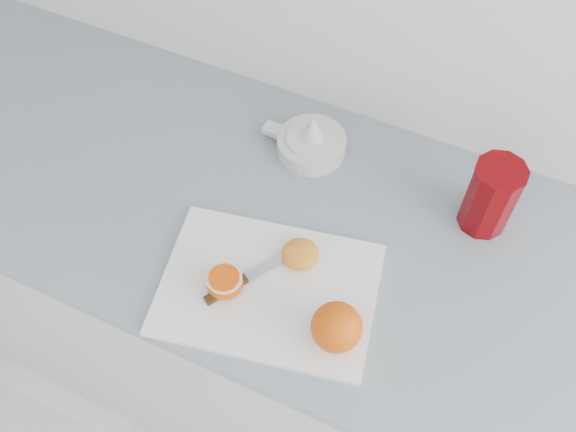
{
  "coord_description": "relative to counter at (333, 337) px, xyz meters",
  "views": [
    {
      "loc": [
        0.2,
        1.08,
        1.88
      ],
      "look_at": [
        -0.06,
        1.66,
        0.96
      ],
      "focal_mm": 40.0,
      "sensor_mm": 36.0,
      "label": 1
    }
  ],
  "objects": [
    {
      "name": "counter",
      "position": [
        0.0,
        0.0,
        0.0
      ],
      "size": [
        2.49,
        0.64,
        0.89
      ],
      "color": "silver",
      "rests_on": "ground"
    },
    {
      "name": "cutting_board",
      "position": [
        -0.08,
        -0.16,
        0.45
      ],
      "size": [
        0.41,
        0.33,
        0.01
      ],
      "primitive_type": "cube",
      "rotation": [
        0.0,
        0.0,
        0.2
      ],
      "color": "white",
      "rests_on": "counter"
    },
    {
      "name": "whole_orange",
      "position": [
        0.06,
        -0.2,
        0.5
      ],
      "size": [
        0.08,
        0.08,
        0.08
      ],
      "color": "orange",
      "rests_on": "cutting_board"
    },
    {
      "name": "half_orange",
      "position": [
        -0.15,
        -0.19,
        0.48
      ],
      "size": [
        0.06,
        0.06,
        0.04
      ],
      "color": "orange",
      "rests_on": "cutting_board"
    },
    {
      "name": "squeezed_shell",
      "position": [
        -0.06,
        -0.08,
        0.47
      ],
      "size": [
        0.07,
        0.07,
        0.03
      ],
      "color": "orange",
      "rests_on": "cutting_board"
    },
    {
      "name": "paring_knife",
      "position": [
        -0.14,
        -0.18,
        0.46
      ],
      "size": [
        0.11,
        0.17,
        0.01
      ],
      "color": "#412B11",
      "rests_on": "cutting_board"
    },
    {
      "name": "citrus_juicer",
      "position": [
        -0.15,
        0.17,
        0.47
      ],
      "size": [
        0.18,
        0.14,
        0.09
      ],
      "color": "white",
      "rests_on": "counter"
    },
    {
      "name": "red_tumbler",
      "position": [
        0.21,
        0.14,
        0.51
      ],
      "size": [
        0.09,
        0.09,
        0.15
      ],
      "color": "#6D0004",
      "rests_on": "counter"
    }
  ]
}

